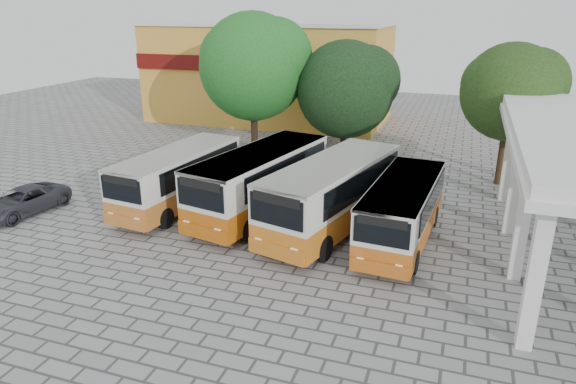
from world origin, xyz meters
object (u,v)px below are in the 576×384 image
at_px(bus_far_left, 178,175).
at_px(parked_car, 22,201).
at_px(bus_centre_left, 260,179).
at_px(bus_centre_right, 332,192).
at_px(bus_far_right, 403,209).

height_order(bus_far_left, parked_car, bus_far_left).
xyz_separation_m(bus_far_left, parked_car, (-6.71, -3.30, -1.02)).
relative_size(bus_centre_left, bus_centre_right, 0.99).
relative_size(bus_centre_right, parked_car, 2.06).
height_order(bus_centre_left, parked_car, bus_centre_left).
relative_size(bus_centre_right, bus_far_right, 1.20).
bearing_deg(bus_far_left, bus_far_right, 2.61).
relative_size(bus_far_left, bus_centre_left, 0.89).
xyz_separation_m(bus_centre_left, bus_far_right, (6.78, -1.05, -0.25)).
bearing_deg(bus_far_left, bus_centre_right, 3.85).
height_order(bus_far_left, bus_centre_left, bus_centre_left).
distance_m(bus_centre_left, bus_far_right, 6.87).
bearing_deg(bus_far_right, bus_centre_left, 175.71).
bearing_deg(bus_far_left, parked_car, -147.42).
relative_size(bus_far_left, bus_far_right, 1.06).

